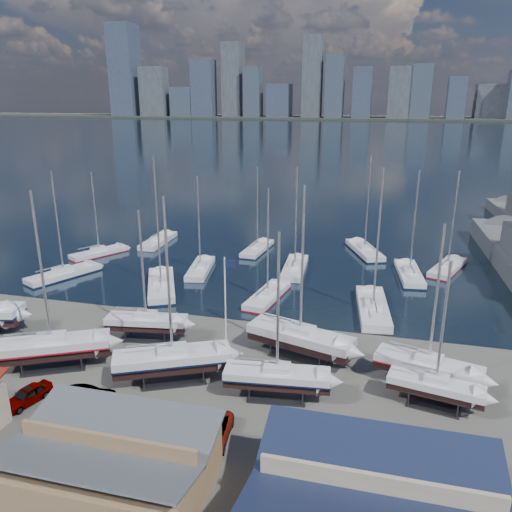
# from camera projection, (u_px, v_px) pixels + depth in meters

# --- Properties ---
(ground) EXTENTS (1400.00, 1400.00, 0.00)m
(ground) POSITION_uv_depth(u_px,v_px,m) (201.00, 364.00, 46.06)
(ground) COLOR #605E59
(ground) RESTS_ON ground
(water) EXTENTS (1400.00, 600.00, 0.40)m
(water) POSITION_uv_depth(u_px,v_px,m) (363.00, 135.00, 332.39)
(water) COLOR #192B3A
(water) RESTS_ON ground
(far_shore) EXTENTS (1400.00, 80.00, 2.20)m
(far_shore) POSITION_uv_depth(u_px,v_px,m) (374.00, 118.00, 572.12)
(far_shore) COLOR #2D332D
(far_shore) RESTS_ON ground
(skyline) EXTENTS (639.14, 43.80, 107.69)m
(skyline) POSITION_uv_depth(u_px,v_px,m) (369.00, 83.00, 556.71)
(skyline) COLOR #475166
(skyline) RESTS_ON far_shore
(shed_grey) EXTENTS (12.60, 8.40, 4.17)m
(shed_grey) POSITION_uv_depth(u_px,v_px,m) (109.00, 461.00, 30.64)
(shed_grey) COLOR #8C6B4C
(shed_grey) RESTS_ON ground
(shed_blue) EXTENTS (13.65, 9.45, 4.71)m
(shed_blue) POSITION_uv_depth(u_px,v_px,m) (376.00, 508.00, 26.78)
(shed_blue) COLOR #BFB293
(shed_blue) RESTS_ON ground
(sailboat_cradle_1) EXTENTS (10.27, 7.12, 16.29)m
(sailboat_cradle_1) POSITION_uv_depth(u_px,v_px,m) (52.00, 347.00, 44.83)
(sailboat_cradle_1) COLOR #2D2D33
(sailboat_cradle_1) RESTS_ON ground
(sailboat_cradle_2) EXTENTS (8.35, 3.45, 13.43)m
(sailboat_cradle_2) POSITION_uv_depth(u_px,v_px,m) (146.00, 322.00, 50.23)
(sailboat_cradle_2) COLOR #2D2D33
(sailboat_cradle_2) RESTS_ON ground
(sailboat_cradle_3) EXTENTS (10.28, 6.92, 16.24)m
(sailboat_cradle_3) POSITION_uv_depth(u_px,v_px,m) (173.00, 359.00, 42.71)
(sailboat_cradle_3) COLOR #2D2D33
(sailboat_cradle_3) RESTS_ON ground
(sailboat_cradle_4) EXTENTS (10.47, 5.62, 16.43)m
(sailboat_cradle_4) POSITION_uv_depth(u_px,v_px,m) (300.00, 338.00, 46.51)
(sailboat_cradle_4) COLOR #2D2D33
(sailboat_cradle_4) RESTS_ON ground
(sailboat_cradle_5) EXTENTS (8.84, 3.38, 14.09)m
(sailboat_cradle_5) POSITION_uv_depth(u_px,v_px,m) (277.00, 377.00, 40.26)
(sailboat_cradle_5) COLOR #2D2D33
(sailboat_cradle_5) RESTS_ON ground
(sailboat_cradle_6) EXTENTS (9.10, 4.71, 14.30)m
(sailboat_cradle_6) POSITION_uv_depth(u_px,v_px,m) (428.00, 367.00, 41.73)
(sailboat_cradle_6) COLOR #2D2D33
(sailboat_cradle_6) RESTS_ON ground
(sailboat_cradle_7) EXTENTS (7.54, 3.47, 12.19)m
(sailboat_cradle_7) POSITION_uv_depth(u_px,v_px,m) (436.00, 386.00, 39.06)
(sailboat_cradle_7) COLOR #2D2D33
(sailboat_cradle_7) RESTS_ON ground
(sailboat_moored_0) EXTENTS (6.98, 10.46, 15.28)m
(sailboat_moored_0) POSITION_uv_depth(u_px,v_px,m) (64.00, 275.00, 68.17)
(sailboat_moored_0) COLOR black
(sailboat_moored_0) RESTS_ON water
(sailboat_moored_1) EXTENTS (6.79, 9.14, 13.61)m
(sailboat_moored_1) POSITION_uv_depth(u_px,v_px,m) (99.00, 254.00, 77.71)
(sailboat_moored_1) COLOR black
(sailboat_moored_1) RESTS_ON water
(sailboat_moored_2) EXTENTS (3.10, 10.21, 15.31)m
(sailboat_moored_2) POSITION_uv_depth(u_px,v_px,m) (158.00, 242.00, 84.02)
(sailboat_moored_2) COLOR black
(sailboat_moored_2) RESTS_ON water
(sailboat_moored_3) EXTENTS (7.85, 11.89, 17.35)m
(sailboat_moored_3) POSITION_uv_depth(u_px,v_px,m) (161.00, 287.00, 63.91)
(sailboat_moored_3) COLOR black
(sailboat_moored_3) RESTS_ON water
(sailboat_moored_4) EXTENTS (4.13, 9.72, 14.22)m
(sailboat_moored_4) POSITION_uv_depth(u_px,v_px,m) (200.00, 270.00, 70.39)
(sailboat_moored_4) COLOR black
(sailboat_moored_4) RESTS_ON water
(sailboat_moored_5) EXTENTS (3.51, 9.67, 14.15)m
(sailboat_moored_5) POSITION_uv_depth(u_px,v_px,m) (257.00, 250.00, 79.69)
(sailboat_moored_5) COLOR black
(sailboat_moored_5) RESTS_ON water
(sailboat_moored_6) EXTENTS (4.15, 9.86, 14.28)m
(sailboat_moored_6) POSITION_uv_depth(u_px,v_px,m) (268.00, 297.00, 60.79)
(sailboat_moored_6) COLOR black
(sailboat_moored_6) RESTS_ON water
(sailboat_moored_7) EXTENTS (3.43, 10.35, 15.41)m
(sailboat_moored_7) POSITION_uv_depth(u_px,v_px,m) (295.00, 269.00, 70.62)
(sailboat_moored_7) COLOR black
(sailboat_moored_7) RESTS_ON water
(sailboat_moored_8) EXTENTS (6.77, 11.05, 16.00)m
(sailboat_moored_8) POSITION_uv_depth(u_px,v_px,m) (364.00, 252.00, 78.69)
(sailboat_moored_8) COLOR black
(sailboat_moored_8) RESTS_ON water
(sailboat_moored_9) EXTENTS (4.48, 11.76, 17.33)m
(sailboat_moored_9) POSITION_uv_depth(u_px,v_px,m) (373.00, 310.00, 56.97)
(sailboat_moored_9) COLOR black
(sailboat_moored_9) RESTS_ON water
(sailboat_moored_10) EXTENTS (4.00, 10.50, 15.32)m
(sailboat_moored_10) POSITION_uv_depth(u_px,v_px,m) (409.00, 275.00, 68.25)
(sailboat_moored_10) COLOR black
(sailboat_moored_10) RESTS_ON water
(sailboat_moored_11) EXTENTS (6.31, 10.23, 14.82)m
(sailboat_moored_11) POSITION_uv_depth(u_px,v_px,m) (447.00, 269.00, 70.78)
(sailboat_moored_11) COLOR black
(sailboat_moored_11) RESTS_ON water
(car_a) EXTENTS (2.68, 4.37, 1.39)m
(car_a) POSITION_uv_depth(u_px,v_px,m) (27.00, 395.00, 40.00)
(car_a) COLOR gray
(car_a) RESTS_ON ground
(car_b) EXTENTS (5.06, 2.98, 1.58)m
(car_b) POSITION_uv_depth(u_px,v_px,m) (85.00, 398.00, 39.49)
(car_b) COLOR gray
(car_b) RESTS_ON ground
(car_c) EXTENTS (2.69, 5.05, 1.35)m
(car_c) POSITION_uv_depth(u_px,v_px,m) (213.00, 432.00, 35.58)
(car_c) COLOR gray
(car_c) RESTS_ON ground
(car_d) EXTENTS (2.47, 4.92, 1.37)m
(car_d) POSITION_uv_depth(u_px,v_px,m) (345.00, 454.00, 33.38)
(car_d) COLOR gray
(car_d) RESTS_ON ground
(flagpole) EXTENTS (0.98, 0.12, 11.09)m
(flagpole) POSITION_uv_depth(u_px,v_px,m) (226.00, 311.00, 42.03)
(flagpole) COLOR white
(flagpole) RESTS_ON ground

